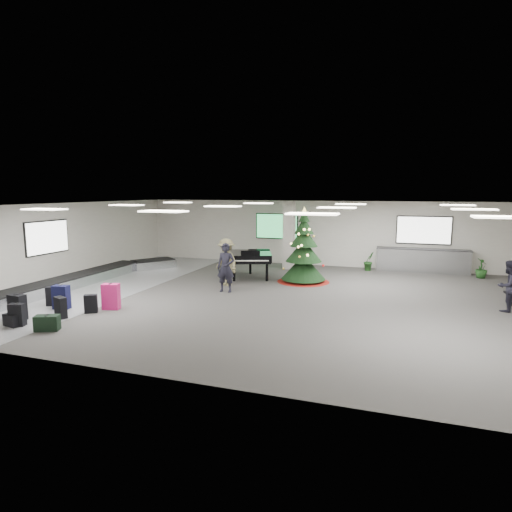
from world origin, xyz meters
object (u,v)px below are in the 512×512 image
(traveler_b, at_px, (226,262))
(potted_plant_right, at_px, (481,268))
(service_counter, at_px, (422,260))
(traveler_a, at_px, (226,268))
(baggage_carousel, at_px, (90,277))
(pink_suitcase, at_px, (111,297))
(grand_piano, at_px, (250,257))
(traveler_bench, at_px, (508,286))
(potted_plant_left, at_px, (369,261))
(christmas_tree, at_px, (304,256))

(traveler_b, xyz_separation_m, potted_plant_right, (9.72, 4.84, -0.50))
(traveler_b, bearing_deg, potted_plant_right, 58.73)
(service_counter, distance_m, traveler_a, 9.52)
(baggage_carousel, xyz_separation_m, potted_plant_right, (15.18, 6.12, 0.21))
(pink_suitcase, distance_m, traveler_a, 4.19)
(grand_piano, xyz_separation_m, traveler_a, (0.02, -2.75, -0.01))
(service_counter, height_order, grand_piano, grand_piano)
(traveler_a, bearing_deg, traveler_bench, -1.79)
(potted_plant_left, bearing_deg, potted_plant_right, -2.92)
(grand_piano, height_order, potted_plant_right, grand_piano)
(christmas_tree, height_order, traveler_bench, christmas_tree)
(traveler_bench, bearing_deg, potted_plant_right, -129.76)
(pink_suitcase, bearing_deg, traveler_a, 37.78)
(pink_suitcase, distance_m, grand_piano, 6.58)
(service_counter, height_order, traveler_a, traveler_a)
(pink_suitcase, xyz_separation_m, grand_piano, (2.49, 6.07, 0.50))
(traveler_a, distance_m, traveler_b, 1.06)
(service_counter, height_order, traveler_b, traveler_b)
(traveler_a, bearing_deg, grand_piano, 86.25)
(christmas_tree, distance_m, traveler_a, 3.53)
(pink_suitcase, relative_size, traveler_bench, 0.52)
(grand_piano, bearing_deg, traveler_b, -121.68)
(service_counter, xyz_separation_m, potted_plant_right, (2.34, -0.62, -0.12))
(christmas_tree, relative_size, traveler_b, 1.65)
(christmas_tree, bearing_deg, service_counter, 38.86)
(traveler_a, height_order, potted_plant_left, traveler_a)
(christmas_tree, bearing_deg, potted_plant_left, 55.26)
(traveler_a, xyz_separation_m, potted_plant_right, (9.33, 5.83, -0.48))
(christmas_tree, height_order, traveler_a, christmas_tree)
(service_counter, bearing_deg, traveler_b, -143.58)
(christmas_tree, relative_size, potted_plant_left, 3.38)
(christmas_tree, distance_m, traveler_bench, 7.25)
(potted_plant_right, bearing_deg, traveler_bench, -91.53)
(christmas_tree, height_order, potted_plant_left, christmas_tree)
(baggage_carousel, distance_m, pink_suitcase, 4.51)
(potted_plant_right, bearing_deg, service_counter, 165.24)
(traveler_a, distance_m, potted_plant_left, 7.66)
(grand_piano, xyz_separation_m, traveler_bench, (9.21, -2.37, -0.11))
(christmas_tree, xyz_separation_m, potted_plant_left, (2.36, 3.40, -0.59))
(baggage_carousel, height_order, pink_suitcase, pink_suitcase)
(traveler_a, bearing_deg, christmas_tree, 44.93)
(service_counter, distance_m, christmas_tree, 6.04)
(baggage_carousel, relative_size, christmas_tree, 3.18)
(service_counter, relative_size, potted_plant_left, 4.48)
(pink_suitcase, relative_size, potted_plant_left, 0.92)
(service_counter, relative_size, traveler_bench, 2.54)
(pink_suitcase, distance_m, christmas_tree, 7.70)
(traveler_a, bearing_deg, pink_suitcase, -131.27)
(pink_suitcase, height_order, christmas_tree, christmas_tree)
(traveler_b, bearing_deg, grand_piano, 110.40)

